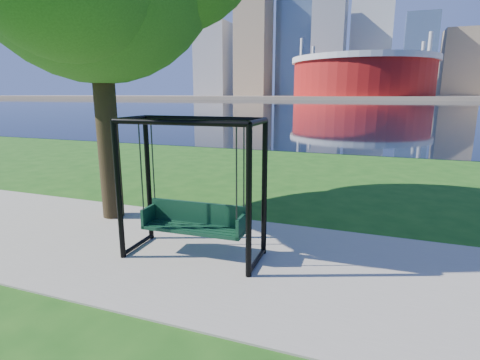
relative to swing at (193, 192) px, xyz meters
The scene contains 7 objects.
ground 1.42m from the swing, 43.56° to the left, with size 900.00×900.00×0.00m, color #1E5114.
path 1.29m from the swing, ahead, with size 120.00×4.00×0.03m, color #9E937F.
river 102.58m from the swing, 89.66° to the left, with size 900.00×180.00×0.02m, color black.
far_bank 306.57m from the swing, 89.89° to the left, with size 900.00×228.00×2.00m, color #937F60.
stadium 236.12m from the swing, 92.28° to the left, with size 83.00×83.00×32.00m.
skyline 321.87m from the swing, 90.66° to the left, with size 392.00×66.00×96.50m.
swing is the anchor object (origin of this frame).
Camera 1 is at (2.25, -5.98, 2.74)m, focal length 28.00 mm.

